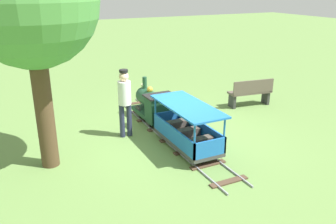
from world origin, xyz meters
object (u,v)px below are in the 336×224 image
locomotive (154,105)px  oak_tree_near (31,3)px  passenger_car (187,130)px  conductor_person (125,98)px  park_bench (251,93)px

locomotive → oak_tree_near: size_ratio=0.33×
passenger_car → conductor_person: (-0.97, 1.22, 0.53)m
locomotive → park_bench: (3.09, -0.07, -0.07)m
conductor_person → park_bench: bearing=6.5°
passenger_car → oak_tree_near: 3.93m
passenger_car → oak_tree_near: size_ratio=0.46×
locomotive → conductor_person: size_ratio=0.89×
passenger_car → oak_tree_near: (-2.81, 0.54, 2.69)m
conductor_person → oak_tree_near: (-1.84, -0.68, 2.16)m
park_bench → oak_tree_near: bearing=-169.1°
locomotive → conductor_person: bearing=-151.3°
park_bench → oak_tree_near: size_ratio=0.31×
locomotive → conductor_person: 1.20m
oak_tree_near → park_bench: bearing=10.9°
locomotive → oak_tree_near: bearing=-156.8°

